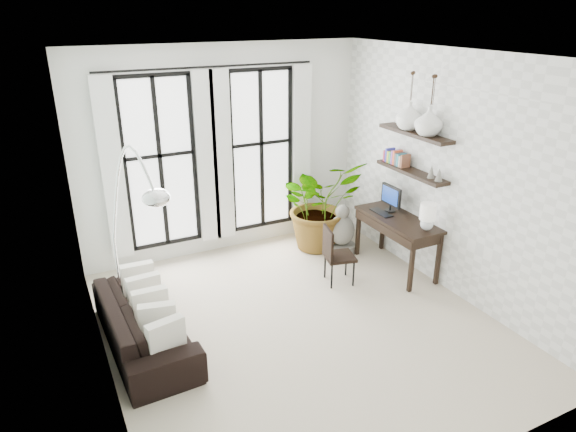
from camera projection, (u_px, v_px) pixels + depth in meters
floor at (300, 324)px, 6.39m from camera, size 5.00×5.00×0.00m
ceiling at (303, 56)px, 5.18m from camera, size 5.00×5.00×0.00m
wall_left at (91, 242)px, 4.85m from camera, size 0.00×5.00×5.00m
wall_right at (452, 176)px, 6.72m from camera, size 0.00×5.00×5.00m
wall_back at (224, 152)px, 7.85m from camera, size 4.50×0.00×4.50m
windows at (214, 157)px, 7.72m from camera, size 3.26×0.13×2.65m
wall_shelves at (411, 156)px, 7.18m from camera, size 0.25×1.30×0.60m
sofa at (144, 322)px, 5.89m from camera, size 0.87×2.06×0.59m
throw_pillows at (151, 305)px, 5.86m from camera, size 0.40×1.52×0.40m
plant at (319, 204)px, 8.19m from camera, size 1.38×1.21×1.47m
desk at (399, 223)px, 7.41m from camera, size 0.59×1.39×1.21m
desk_chair at (335, 252)px, 7.17m from camera, size 0.48×0.48×0.84m
arc_lamp at (130, 190)px, 5.77m from camera, size 0.72×1.17×2.28m
buddha at (342, 232)px, 8.14m from camera, size 0.45×0.45×0.81m
vase_a at (429, 121)px, 6.74m from camera, size 0.37×0.37×0.38m
vase_b at (409, 116)px, 7.07m from camera, size 0.37×0.37×0.38m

